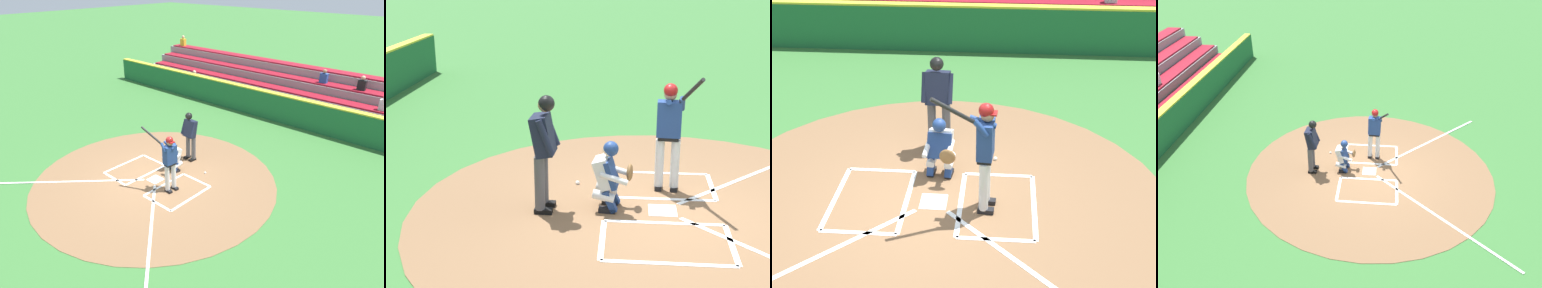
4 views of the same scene
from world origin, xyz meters
TOP-DOWN VIEW (x-y plane):
  - ground_plane at (0.00, 0.00)m, footprint 120.00×120.00m
  - dirt_circle at (0.00, 0.00)m, footprint 8.00×8.00m
  - home_plate_and_chalk at (0.00, 0.88)m, footprint 7.93×4.91m
  - batter at (-0.83, 0.11)m, footprint 0.97×0.65m
  - catcher at (-0.03, -0.85)m, footprint 0.59×0.66m
  - plate_umpire at (0.12, -1.86)m, footprint 0.59×0.43m
  - baseball at (-0.98, -1.44)m, footprint 0.07×0.07m
  - backstop_wall at (0.00, -7.50)m, footprint 22.00×0.36m
  - bleacher_stand at (0.00, -10.20)m, footprint 20.00×3.40m

SIDE VIEW (x-z plane):
  - ground_plane at x=0.00m, z-range 0.00..0.00m
  - dirt_circle at x=0.00m, z-range 0.00..0.01m
  - home_plate_and_chalk at x=0.00m, z-range 0.01..0.02m
  - baseball at x=-0.98m, z-range 0.00..0.07m
  - catcher at x=-0.03m, z-range 0.02..1.15m
  - backstop_wall at x=0.00m, z-range 0.00..1.31m
  - bleacher_stand at x=0.00m, z-range -0.57..1.98m
  - plate_umpire at x=0.12m, z-range 0.14..2.01m
  - batter at x=-0.83m, z-range 0.04..2.16m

